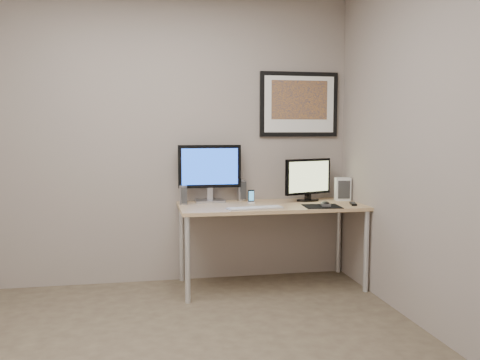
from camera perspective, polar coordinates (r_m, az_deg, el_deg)
The scene contains 13 objects.
room at distance 3.39m, azimuth -9.38°, elevation 10.10°, with size 3.60×3.60×3.60m.
desk at distance 4.47m, azimuth 3.48°, elevation -3.59°, with size 1.60×0.70×0.73m.
framed_art at distance 4.83m, azimuth 6.64°, elevation 8.45°, with size 0.75×0.04×0.60m.
monitor_large at distance 4.57m, azimuth -3.42°, elevation 1.06°, with size 0.57×0.18×0.52m.
monitor_tv at distance 4.67m, azimuth 7.65°, elevation 0.16°, with size 0.48×0.20×0.39m.
speaker_left at distance 4.45m, azimuth -6.38°, elevation -1.69°, with size 0.07×0.07×0.17m, color #ABABB0.
speaker_right at distance 4.69m, azimuth 0.16°, elevation -1.13°, with size 0.08×0.08×0.20m, color #ABABB0.
phone_dock at distance 4.51m, azimuth 1.27°, elevation -1.87°, with size 0.06×0.06×0.12m, color black.
keyboard at distance 4.19m, azimuth 1.70°, elevation -3.16°, with size 0.47×0.13×0.02m, color silver.
mousepad at distance 4.38m, azimuth 9.19°, elevation -2.93°, with size 0.30×0.27×0.00m, color black.
mouse at distance 4.40m, azimuth 9.59°, elevation -2.61°, with size 0.07×0.12×0.04m, color black.
remote at distance 4.54m, azimuth 12.59°, elevation -2.59°, with size 0.04×0.16×0.02m, color black.
fan_unit at distance 4.80m, azimuth 11.45°, elevation -1.00°, with size 0.14×0.10×0.21m, color silver.
Camera 1 is at (-0.09, -2.92, 1.36)m, focal length 38.00 mm.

